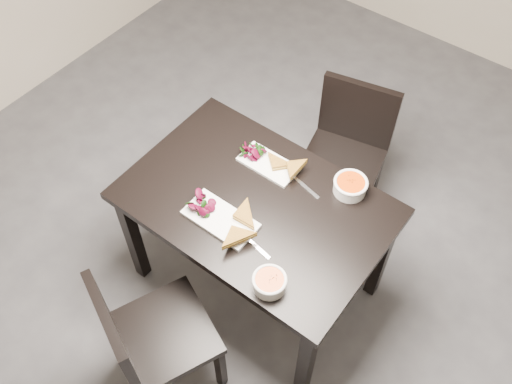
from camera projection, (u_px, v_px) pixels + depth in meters
ground at (301, 295)px, 3.11m from camera, size 5.00×5.00×0.00m
room_shell at (342, 9)px, 1.64m from camera, size 5.02×5.02×2.81m
table at (256, 214)px, 2.64m from camera, size 1.20×0.80×0.75m
chair_near at (146, 338)px, 2.45m from camera, size 0.55×0.55×0.85m
chair_far at (348, 146)px, 3.12m from camera, size 0.50×0.50×0.85m
plate_near at (221, 219)px, 2.49m from camera, size 0.33×0.17×0.02m
sandwich_near at (234, 220)px, 2.45m from camera, size 0.17×0.13×0.05m
salad_near at (203, 204)px, 2.51m from camera, size 0.10×0.09×0.05m
soup_bowl_near at (269, 282)px, 2.27m from camera, size 0.14×0.14×0.06m
cutlery_near at (255, 245)px, 2.42m from camera, size 0.18×0.05×0.00m
plate_far at (268, 164)px, 2.69m from camera, size 0.29×0.14×0.01m
sandwich_far at (278, 168)px, 2.63m from camera, size 0.18×0.18×0.05m
salad_far at (252, 151)px, 2.70m from camera, size 0.09×0.08×0.04m
soup_bowl_far at (350, 185)px, 2.57m from camera, size 0.16×0.16×0.07m
cutlery_far at (305, 187)px, 2.61m from camera, size 0.18×0.05×0.00m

